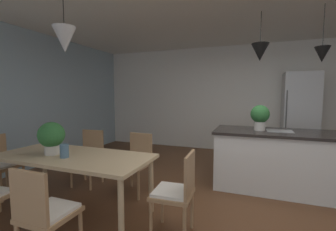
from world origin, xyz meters
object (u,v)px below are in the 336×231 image
object	(u,v)px
kitchen_island	(285,160)
vase_on_dining_table	(64,151)
chair_far_left	(89,155)
chair_far_right	(136,161)
chair_near_right	(45,212)
refrigerator	(299,117)
potted_plant_on_table	(51,136)
chair_kitchen_end	(177,191)
potted_plant_on_island	(260,116)
dining_table	(73,160)
chair_window_end	(0,163)

from	to	relation	value
kitchen_island	vase_on_dining_table	world-z (taller)	kitchen_island
chair_far_left	chair_far_right	world-z (taller)	same
chair_near_right	chair_far_right	size ratio (longest dim) A/B	1.00
refrigerator	vase_on_dining_table	bearing A→B (deg)	-129.41
vase_on_dining_table	potted_plant_on_table	bearing A→B (deg)	167.15
chair_kitchen_end	chair_near_right	world-z (taller)	same
potted_plant_on_island	potted_plant_on_table	xyz separation A→B (m)	(-2.41, -1.71, -0.18)
chair_kitchen_end	refrigerator	size ratio (longest dim) A/B	0.45
dining_table	vase_on_dining_table	bearing A→B (deg)	-93.66
dining_table	potted_plant_on_table	xyz separation A→B (m)	(-0.26, -0.07, 0.29)
potted_plant_on_table	potted_plant_on_island	bearing A→B (deg)	35.49
potted_plant_on_table	vase_on_dining_table	size ratio (longest dim) A/B	2.56
potted_plant_on_island	chair_far_left	bearing A→B (deg)	-161.60
chair_window_end	vase_on_dining_table	bearing A→B (deg)	-5.24
dining_table	chair_kitchen_end	size ratio (longest dim) A/B	2.21
chair_far_left	dining_table	bearing A→B (deg)	-61.00
chair_near_right	chair_far_right	distance (m)	1.58
refrigerator	vase_on_dining_table	xyz separation A→B (m)	(-3.02, -3.67, -0.17)
potted_plant_on_island	potted_plant_on_table	bearing A→B (deg)	-144.51
potted_plant_on_table	chair_near_right	bearing A→B (deg)	-46.13
kitchen_island	refrigerator	bearing A→B (deg)	75.37
chair_kitchen_end	refrigerator	bearing A→B (deg)	64.70
chair_far_right	chair_window_end	distance (m)	1.94
dining_table	potted_plant_on_island	distance (m)	2.74
chair_window_end	potted_plant_on_island	distance (m)	3.90
dining_table	chair_far_right	bearing A→B (deg)	61.05
potted_plant_on_table	vase_on_dining_table	xyz separation A→B (m)	(0.25, -0.06, -0.15)
chair_kitchen_end	chair_window_end	bearing A→B (deg)	-179.88
chair_window_end	kitchen_island	distance (m)	4.19
dining_table	potted_plant_on_island	bearing A→B (deg)	37.57
chair_far_left	vase_on_dining_table	xyz separation A→B (m)	(0.43, -0.91, 0.32)
chair_near_right	chair_window_end	world-z (taller)	same
dining_table	vase_on_dining_table	world-z (taller)	vase_on_dining_table
chair_kitchen_end	vase_on_dining_table	bearing A→B (deg)	-174.59
chair_window_end	dining_table	bearing A→B (deg)	0.13
chair_far_right	vase_on_dining_table	bearing A→B (deg)	-115.95
kitchen_island	refrigerator	distance (m)	2.03
chair_window_end	kitchen_island	size ratio (longest dim) A/B	0.42
dining_table	chair_far_right	distance (m)	0.92
chair_near_right	vase_on_dining_table	bearing A→B (deg)	123.54
chair_kitchen_end	chair_near_right	size ratio (longest dim) A/B	1.00
chair_far_right	chair_window_end	size ratio (longest dim) A/B	1.00
refrigerator	chair_kitchen_end	bearing A→B (deg)	-115.30
vase_on_dining_table	chair_far_left	bearing A→B (deg)	115.18
dining_table	chair_kitchen_end	xyz separation A→B (m)	(1.33, 0.00, -0.18)
chair_near_right	potted_plant_on_table	world-z (taller)	potted_plant_on_table
chair_kitchen_end	kitchen_island	distance (m)	2.03
vase_on_dining_table	chair_near_right	bearing A→B (deg)	-56.46
potted_plant_on_table	kitchen_island	bearing A→B (deg)	31.71
chair_window_end	chair_kitchen_end	bearing A→B (deg)	0.12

